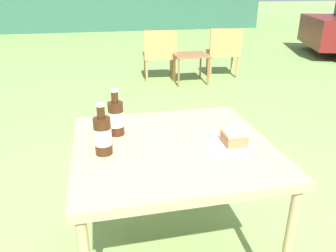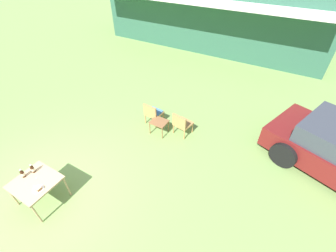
{
  "view_description": "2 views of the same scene",
  "coord_description": "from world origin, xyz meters",
  "px_view_note": "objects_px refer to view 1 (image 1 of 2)",
  "views": [
    {
      "loc": [
        -0.31,
        -1.33,
        1.36
      ],
      "look_at": [
        0.0,
        0.1,
        0.73
      ],
      "focal_mm": 35.0,
      "sensor_mm": 36.0,
      "label": 1
    },
    {
      "loc": [
        3.94,
        -1.09,
        4.67
      ],
      "look_at": [
        1.67,
        2.82,
        0.9
      ],
      "focal_mm": 24.0,
      "sensor_mm": 36.0,
      "label": 2
    }
  ],
  "objects_px": {
    "cake_on_plate": "(231,141)",
    "cola_bottle_far": "(103,135)",
    "garden_side_table": "(190,58)",
    "wicker_chair_plain": "(224,49)",
    "wicker_chair_cushioned": "(159,52)",
    "cola_bottle_near": "(116,117)",
    "patio_table": "(173,156)"
  },
  "relations": [
    {
      "from": "wicker_chair_cushioned",
      "to": "cola_bottle_far",
      "type": "distance_m",
      "value": 3.81
    },
    {
      "from": "garden_side_table",
      "to": "cola_bottle_near",
      "type": "height_order",
      "value": "cola_bottle_near"
    },
    {
      "from": "garden_side_table",
      "to": "wicker_chair_plain",
      "type": "bearing_deg",
      "value": 24.07
    },
    {
      "from": "wicker_chair_cushioned",
      "to": "patio_table",
      "type": "xyz_separation_m",
      "value": [
        -0.64,
        -3.65,
        0.19
      ]
    },
    {
      "from": "wicker_chair_plain",
      "to": "cola_bottle_far",
      "type": "height_order",
      "value": "cola_bottle_far"
    },
    {
      "from": "wicker_chair_cushioned",
      "to": "cola_bottle_far",
      "type": "bearing_deg",
      "value": 80.38
    },
    {
      "from": "garden_side_table",
      "to": "patio_table",
      "type": "relative_size",
      "value": 0.55
    },
    {
      "from": "cake_on_plate",
      "to": "cola_bottle_near",
      "type": "height_order",
      "value": "cola_bottle_near"
    },
    {
      "from": "cake_on_plate",
      "to": "wicker_chair_cushioned",
      "type": "bearing_deg",
      "value": 84.17
    },
    {
      "from": "wicker_chair_cushioned",
      "to": "wicker_chair_plain",
      "type": "xyz_separation_m",
      "value": [
        1.04,
        -0.02,
        0.0
      ]
    },
    {
      "from": "garden_side_table",
      "to": "cola_bottle_far",
      "type": "relative_size",
      "value": 2.15
    },
    {
      "from": "patio_table",
      "to": "cola_bottle_near",
      "type": "bearing_deg",
      "value": 145.44
    },
    {
      "from": "wicker_chair_plain",
      "to": "cake_on_plate",
      "type": "height_order",
      "value": "wicker_chair_plain"
    },
    {
      "from": "patio_table",
      "to": "cake_on_plate",
      "type": "relative_size",
      "value": 3.95
    },
    {
      "from": "garden_side_table",
      "to": "cola_bottle_far",
      "type": "height_order",
      "value": "cola_bottle_far"
    },
    {
      "from": "patio_table",
      "to": "cola_bottle_near",
      "type": "xyz_separation_m",
      "value": [
        -0.24,
        0.17,
        0.15
      ]
    },
    {
      "from": "cake_on_plate",
      "to": "cola_bottle_near",
      "type": "relative_size",
      "value": 0.99
    },
    {
      "from": "wicker_chair_cushioned",
      "to": "cola_bottle_near",
      "type": "height_order",
      "value": "cola_bottle_near"
    },
    {
      "from": "wicker_chair_cushioned",
      "to": "garden_side_table",
      "type": "height_order",
      "value": "wicker_chair_cushioned"
    },
    {
      "from": "cola_bottle_near",
      "to": "cola_bottle_far",
      "type": "xyz_separation_m",
      "value": [
        -0.07,
        -0.19,
        0.0
      ]
    },
    {
      "from": "cake_on_plate",
      "to": "cola_bottle_far",
      "type": "relative_size",
      "value": 0.99
    },
    {
      "from": "garden_side_table",
      "to": "cake_on_plate",
      "type": "height_order",
      "value": "cake_on_plate"
    },
    {
      "from": "cake_on_plate",
      "to": "cola_bottle_far",
      "type": "xyz_separation_m",
      "value": [
        -0.57,
        0.05,
        0.06
      ]
    },
    {
      "from": "garden_side_table",
      "to": "cake_on_plate",
      "type": "distance_m",
      "value": 3.53
    },
    {
      "from": "wicker_chair_cushioned",
      "to": "cake_on_plate",
      "type": "bearing_deg",
      "value": 89.06
    },
    {
      "from": "cola_bottle_far",
      "to": "wicker_chair_plain",
      "type": "bearing_deg",
      "value": 61.46
    },
    {
      "from": "garden_side_table",
      "to": "cake_on_plate",
      "type": "relative_size",
      "value": 2.17
    },
    {
      "from": "wicker_chair_plain",
      "to": "garden_side_table",
      "type": "height_order",
      "value": "wicker_chair_plain"
    },
    {
      "from": "cake_on_plate",
      "to": "cola_bottle_far",
      "type": "bearing_deg",
      "value": 174.54
    },
    {
      "from": "wicker_chair_cushioned",
      "to": "garden_side_table",
      "type": "relative_size",
      "value": 1.55
    },
    {
      "from": "garden_side_table",
      "to": "patio_table",
      "type": "bearing_deg",
      "value": -107.36
    },
    {
      "from": "wicker_chair_cushioned",
      "to": "cola_bottle_far",
      "type": "relative_size",
      "value": 3.33
    }
  ]
}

